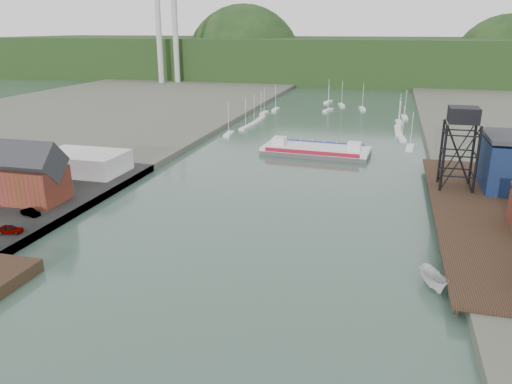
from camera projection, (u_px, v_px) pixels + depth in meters
The scene contains 14 objects.
ground at pixel (176, 332), 56.15m from camera, with size 600.00×600.00×0.00m, color #2D463C.
west_land at pixel (4, 140), 152.16m from camera, with size 120.00×400.00×3.20m, color #4C5142.
west_quay at pixel (5, 226), 84.09m from camera, with size 16.00×80.00×1.60m, color slate.
east_pier at pixel (474, 211), 87.69m from camera, with size 14.00×70.00×2.45m.
harbor_building at pixel (30, 178), 92.09m from camera, with size 12.20×8.20×8.90m.
white_shed at pixel (84, 162), 111.62m from camera, with size 18.00×12.00×4.50m, color silver.
lift_tower at pixel (463, 120), 95.78m from camera, with size 6.50×6.50×16.00m.
marina_sailboats at pixel (329, 120), 182.96m from camera, with size 57.71×92.65×0.90m.
smokestacks at pixel (167, 32), 285.98m from camera, with size 11.20×8.20×60.00m.
distant_hills at pixel (355, 62), 330.13m from camera, with size 500.00×120.00×80.00m.
chain_ferry at pixel (316, 150), 134.08m from camera, with size 28.97×13.20×4.07m.
motorboat at pixel (434, 280), 65.10m from camera, with size 2.37×6.31×2.44m, color silver.
car_west_a at pixel (10, 229), 78.70m from camera, with size 1.62×4.03×1.37m, color #999999.
car_west_b at pixel (31, 212), 86.05m from camera, with size 1.32×3.79×1.25m, color #999999.
Camera 1 is at (21.28, -44.34, 32.63)m, focal length 35.00 mm.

